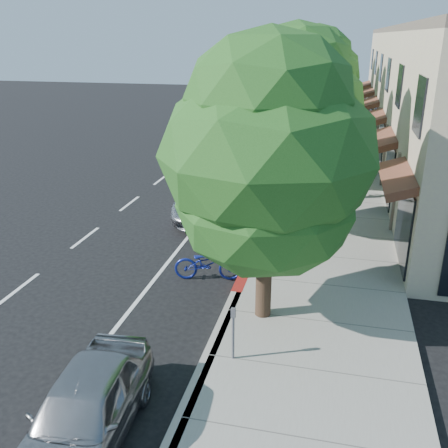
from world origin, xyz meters
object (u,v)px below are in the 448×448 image
(bicycle, at_px, (208,263))
(street_tree_4, at_px, (321,78))
(street_tree_5, at_px, (325,70))
(dark_suv_far, at_px, (280,118))
(street_tree_0, at_px, (268,159))
(cyclist, at_px, (254,230))
(white_pickup, at_px, (269,143))
(near_car_a, at_px, (84,410))
(street_tree_1, at_px, (294,111))
(street_tree_3, at_px, (316,78))
(street_tree_2, at_px, (307,100))
(pedestrian, at_px, (351,180))
(dark_sedan, at_px, (269,152))
(silver_suv, at_px, (216,196))

(bicycle, bearing_deg, street_tree_4, -15.81)
(street_tree_5, relative_size, dark_suv_far, 1.58)
(street_tree_0, height_order, cyclist, street_tree_0)
(white_pickup, bearing_deg, near_car_a, -87.80)
(street_tree_1, distance_m, street_tree_3, 12.00)
(street_tree_2, height_order, street_tree_4, street_tree_4)
(pedestrian, bearing_deg, near_car_a, 72.73)
(street_tree_1, relative_size, pedestrian, 4.60)
(bicycle, relative_size, pedestrian, 1.25)
(street_tree_4, bearing_deg, near_car_a, -94.80)
(pedestrian, bearing_deg, cyclist, 63.98)
(street_tree_3, distance_m, dark_suv_far, 11.54)
(near_car_a, bearing_deg, dark_sedan, 85.56)
(street_tree_2, xyz_separation_m, white_pickup, (-2.59, 6.62, -3.41))
(street_tree_3, bearing_deg, dark_sedan, -146.72)
(street_tree_5, xyz_separation_m, white_pickup, (-2.59, -11.38, -3.60))
(cyclist, distance_m, white_pickup, 14.70)
(street_tree_1, bearing_deg, street_tree_4, 90.00)
(street_tree_2, bearing_deg, dark_sedan, 116.93)
(street_tree_3, relative_size, street_tree_4, 1.05)
(street_tree_2, distance_m, silver_suv, 6.41)
(dark_suv_far, bearing_deg, street_tree_3, -77.37)
(street_tree_5, bearing_deg, cyclist, -92.09)
(street_tree_0, xyz_separation_m, street_tree_1, (0.00, 6.00, 0.25))
(street_tree_2, xyz_separation_m, cyclist, (-0.95, -7.98, -3.29))
(silver_suv, distance_m, dark_sedan, 9.04)
(street_tree_2, bearing_deg, cyclist, -96.79)
(silver_suv, distance_m, dark_suv_far, 20.94)
(street_tree_3, bearing_deg, street_tree_4, 90.00)
(street_tree_1, relative_size, street_tree_3, 0.98)
(cyclist, bearing_deg, street_tree_5, -18.95)
(dark_sedan, relative_size, near_car_a, 1.02)
(street_tree_2, distance_m, white_pickup, 7.89)
(silver_suv, relative_size, pedestrian, 3.52)
(cyclist, bearing_deg, white_pickup, -10.45)
(bicycle, relative_size, dark_sedan, 0.49)
(white_pickup, bearing_deg, bicycle, -86.00)
(street_tree_0, xyz_separation_m, street_tree_2, (-0.00, 12.00, -0.08))
(street_tree_1, distance_m, dark_suv_far, 22.95)
(street_tree_1, distance_m, street_tree_4, 18.00)
(cyclist, xyz_separation_m, dark_suv_far, (-2.15, 24.42, -0.06))
(silver_suv, bearing_deg, street_tree_2, 53.46)
(near_car_a, height_order, pedestrian, pedestrian)
(cyclist, height_order, white_pickup, cyclist)
(cyclist, xyz_separation_m, pedestrian, (3.14, 6.62, 0.10))
(bicycle, relative_size, dark_suv_far, 0.43)
(street_tree_2, distance_m, near_car_a, 17.32)
(dark_sedan, bearing_deg, street_tree_1, -74.69)
(street_tree_2, height_order, dark_suv_far, street_tree_2)
(street_tree_0, height_order, street_tree_4, street_tree_4)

